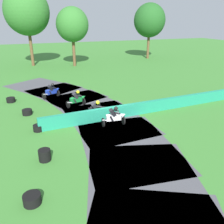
% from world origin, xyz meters
% --- Properties ---
extents(ground_plane, '(120.00, 120.00, 0.00)m').
position_xyz_m(ground_plane, '(0.00, 0.00, 0.00)').
color(ground_plane, '#38752D').
extents(track_asphalt, '(10.19, 30.24, 0.01)m').
position_xyz_m(track_asphalt, '(-1.31, -0.07, 0.00)').
color(track_asphalt, '#47474C').
rests_on(track_asphalt, ground).
extents(safety_barrier, '(19.10, 1.24, 0.90)m').
position_xyz_m(safety_barrier, '(4.78, 0.24, 0.45)').
color(safety_barrier, '#1E8466').
rests_on(safety_barrier, ground).
extents(motorcycle_lead_white, '(1.70, 0.81, 1.42)m').
position_xyz_m(motorcycle_lead_white, '(0.10, -1.14, 0.66)').
color(motorcycle_lead_white, black).
rests_on(motorcycle_lead_white, ground).
extents(motorcycle_chase_black, '(1.68, 0.87, 1.43)m').
position_xyz_m(motorcycle_chase_black, '(-0.63, 0.62, 0.64)').
color(motorcycle_chase_black, black).
rests_on(motorcycle_chase_black, ground).
extents(motorcycle_trailing_green, '(1.71, 1.04, 1.43)m').
position_xyz_m(motorcycle_trailing_green, '(-1.39, 3.41, 0.65)').
color(motorcycle_trailing_green, black).
rests_on(motorcycle_trailing_green, ground).
extents(motorcycle_fourth_blue, '(1.72, 1.23, 1.43)m').
position_xyz_m(motorcycle_fourth_blue, '(-2.97, 6.46, 0.65)').
color(motorcycle_fourth_blue, black).
rests_on(motorcycle_fourth_blue, ground).
extents(tire_stack_near, '(0.70, 0.70, 0.40)m').
position_xyz_m(tire_stack_near, '(-5.51, -6.63, 0.20)').
color(tire_stack_near, black).
rests_on(tire_stack_near, ground).
extents(tire_stack_mid_a, '(0.61, 0.61, 0.60)m').
position_xyz_m(tire_stack_mid_a, '(-4.72, -3.74, 0.30)').
color(tire_stack_mid_a, black).
rests_on(tire_stack_mid_a, ground).
extents(tire_stack_mid_b, '(0.64, 0.64, 0.40)m').
position_xyz_m(tire_stack_mid_b, '(-4.74, -0.12, 0.20)').
color(tire_stack_mid_b, black).
rests_on(tire_stack_mid_b, ground).
extents(tire_stack_far, '(0.71, 0.71, 0.40)m').
position_xyz_m(tire_stack_far, '(-5.28, 3.02, 0.20)').
color(tire_stack_far, black).
rests_on(tire_stack_far, ground).
extents(tire_stack_extra_a, '(0.72, 0.72, 0.40)m').
position_xyz_m(tire_stack_extra_a, '(-6.46, 6.50, 0.20)').
color(tire_stack_extra_a, black).
rests_on(tire_stack_extra_a, ground).
extents(tree_far_left, '(4.64, 4.64, 8.35)m').
position_xyz_m(tree_far_left, '(2.35, 21.08, 5.89)').
color(tree_far_left, brown).
rests_on(tree_far_left, ground).
extents(tree_far_right, '(6.32, 6.32, 10.98)m').
position_xyz_m(tree_far_right, '(-3.52, 23.53, 7.64)').
color(tree_far_right, brown).
rests_on(tree_far_right, ground).
extents(tree_mid_rise, '(5.37, 5.37, 9.26)m').
position_xyz_m(tree_mid_rise, '(16.34, 23.63, 6.42)').
color(tree_mid_rise, brown).
rests_on(tree_mid_rise, ground).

